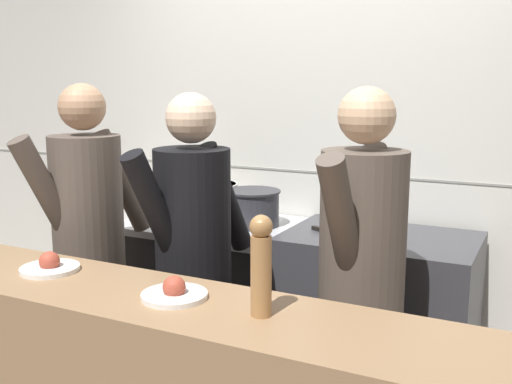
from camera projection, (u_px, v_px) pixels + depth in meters
wall_back_tiled at (319, 146)px, 3.49m from camera, size 8.00×0.06×2.60m
oven_range at (200, 292)px, 3.55m from camera, size 1.15×0.71×0.88m
prep_counter at (377, 322)px, 3.07m from camera, size 0.94×0.65×0.91m
stock_pot at (139, 200)px, 3.57m from camera, size 0.26×0.26×0.18m
sauce_pot at (208, 200)px, 3.49m from camera, size 0.35×0.35×0.21m
braising_pot at (253, 207)px, 3.33m from camera, size 0.31×0.31×0.20m
mixing_bowl_steel at (353, 225)px, 3.05m from camera, size 0.27×0.27×0.07m
chefs_knife at (333, 233)px, 3.00m from camera, size 0.33×0.17×0.02m
plated_dish_appetiser at (50, 266)px, 2.28m from camera, size 0.22×0.22×0.08m
plated_dish_dessert at (174, 293)px, 1.99m from camera, size 0.22×0.22×0.08m
pepper_mill at (261, 264)px, 1.82m from camera, size 0.07×0.07×0.32m
chef_head_cook at (89, 238)px, 2.90m from camera, size 0.43×0.72×1.66m
chef_sous at (194, 259)px, 2.62m from camera, size 0.41×0.71×1.63m
chef_line at (361, 275)px, 2.35m from camera, size 0.37×0.72×1.65m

